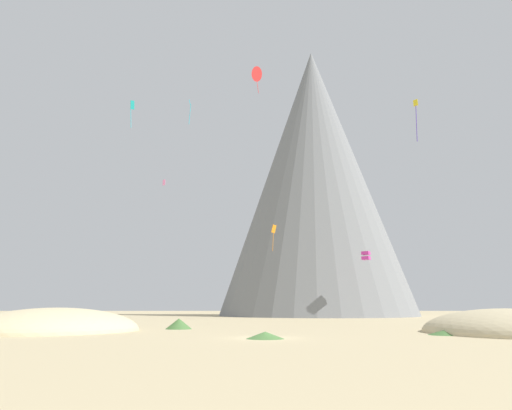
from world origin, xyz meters
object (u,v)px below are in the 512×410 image
at_px(kite_yellow_mid, 414,114).
at_px(bush_near_left, 90,323).
at_px(bush_near_right, 74,324).
at_px(kite_orange_mid, 272,231).
at_px(kite_teal_high, 130,109).
at_px(bush_ridge_crest, 177,324).
at_px(bush_scatter_east, 263,335).
at_px(kite_pink_mid, 162,182).
at_px(rock_massif, 312,196).
at_px(kite_cyan_high, 188,108).
at_px(bush_far_right, 444,332).
at_px(kite_magenta_low, 364,256).
at_px(kite_red_high, 255,74).

bearing_deg(kite_yellow_mid, bush_near_left, 82.25).
relative_size(bush_near_right, kite_orange_mid, 0.45).
bearing_deg(kite_teal_high, kite_yellow_mid, -8.53).
distance_m(bush_near_right, kite_yellow_mid, 43.44).
xyz_separation_m(bush_ridge_crest, kite_teal_high, (-10.15, 16.02, 29.20)).
distance_m(bush_scatter_east, kite_pink_mid, 63.21).
xyz_separation_m(bush_ridge_crest, rock_massif, (21.52, 65.65, 27.80)).
distance_m(bush_near_right, kite_teal_high, 34.18).
relative_size(bush_near_right, kite_cyan_high, 0.50).
bearing_deg(kite_pink_mid, bush_near_right, 154.67).
height_order(bush_scatter_east, kite_pink_mid, kite_pink_mid).
xyz_separation_m(bush_far_right, bush_near_left, (-32.58, 15.49, 0.15)).
height_order(kite_yellow_mid, kite_magenta_low, kite_yellow_mid).
distance_m(bush_near_left, kite_orange_mid, 37.70).
distance_m(bush_far_right, rock_massif, 80.60).
xyz_separation_m(rock_massif, kite_orange_mid, (-10.96, -32.18, -13.57)).
distance_m(bush_near_right, kite_pink_mid, 49.26).
bearing_deg(bush_scatter_east, bush_near_right, 144.52).
bearing_deg(bush_ridge_crest, kite_magenta_low, 55.60).
height_order(bush_near_right, kite_teal_high, kite_teal_high).
height_order(bush_near_left, kite_red_high, kite_red_high).
bearing_deg(bush_far_right, kite_pink_mid, 122.48).
xyz_separation_m(bush_far_right, kite_teal_high, (-32.36, 25.91, 29.50)).
bearing_deg(bush_far_right, kite_teal_high, 141.32).
bearing_deg(rock_massif, kite_yellow_mid, -85.51).
bearing_deg(bush_scatter_east, kite_magenta_low, 70.29).
height_order(bush_ridge_crest, kite_teal_high, kite_teal_high).
height_order(bush_near_right, bush_scatter_east, bush_near_right).
relative_size(kite_pink_mid, kite_orange_mid, 0.28).
bearing_deg(kite_orange_mid, kite_teal_high, 33.05).
relative_size(bush_ridge_crest, bush_near_left, 1.77).
xyz_separation_m(kite_cyan_high, kite_orange_mid, (13.59, 9.77, -18.45)).
bearing_deg(kite_pink_mid, bush_scatter_east, 172.11).
relative_size(bush_scatter_east, kite_teal_high, 0.65).
bearing_deg(kite_cyan_high, bush_far_right, -96.00).
height_order(rock_massif, kite_yellow_mid, rock_massif).
xyz_separation_m(kite_yellow_mid, kite_cyan_high, (-29.34, 18.94, 8.86)).
height_order(kite_yellow_mid, kite_cyan_high, kite_cyan_high).
xyz_separation_m(bush_near_left, kite_teal_high, (0.21, 10.42, 29.36)).
height_order(kite_red_high, kite_teal_high, kite_red_high).
bearing_deg(kite_red_high, rock_massif, -157.99).
xyz_separation_m(kite_red_high, kite_cyan_high, (-10.60, -2.32, -6.98)).
xyz_separation_m(bush_ridge_crest, kite_red_high, (7.58, 26.02, 39.67)).
bearing_deg(kite_cyan_high, kite_orange_mid, -7.23).
xyz_separation_m(bush_far_right, kite_yellow_mid, (4.09, 14.65, 24.12)).
xyz_separation_m(bush_ridge_crest, kite_orange_mid, (10.56, 33.47, 14.23)).
xyz_separation_m(bush_near_right, bush_near_left, (-0.93, 7.35, -0.16)).
distance_m(bush_near_right, bush_ridge_crest, 9.59).
bearing_deg(kite_yellow_mid, kite_pink_mid, 38.80).
xyz_separation_m(kite_red_high, kite_yellow_mid, (18.73, -21.26, -15.84)).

